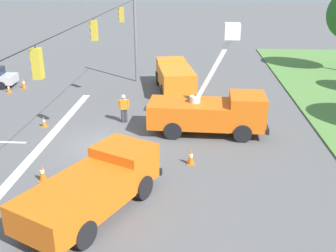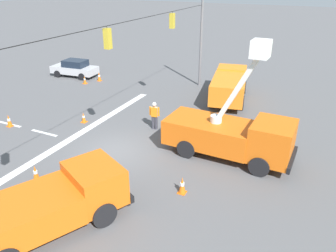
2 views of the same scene
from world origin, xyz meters
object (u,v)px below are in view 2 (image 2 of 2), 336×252
Objects in this scene: utility_truck_support_near at (229,85)px; utility_truck_support_far at (48,205)px; utility_truck_bucket_lift at (232,134)px; traffic_cone_mid_right at (84,117)px; road_worker at (154,114)px; traffic_cone_lane_edge_a at (9,121)px; sedan_silver at (75,68)px; traffic_cone_near_bucket at (36,173)px; traffic_cone_foreground_left at (99,76)px; traffic_cone_foreground_right at (85,80)px; traffic_cone_lane_edge_b at (182,185)px.

utility_truck_support_far is (16.55, -2.12, -0.12)m from utility_truck_support_near.
utility_truck_bucket_lift reaches higher than traffic_cone_mid_right.
utility_truck_bucket_lift reaches higher than road_worker.
utility_truck_support_far reaches higher than traffic_cone_lane_edge_a.
sedan_silver reaches higher than traffic_cone_near_bucket.
traffic_cone_foreground_left is 1.40m from traffic_cone_foreground_right.
traffic_cone_foreground_left is 1.03× the size of traffic_cone_lane_edge_b.
sedan_silver reaches higher than traffic_cone_foreground_left.
sedan_silver is 2.74m from traffic_cone_foreground_right.
utility_truck_support_near reaches higher than traffic_cone_mid_right.
traffic_cone_foreground_left is (0.24, 2.93, -0.37)m from sedan_silver.
road_worker is 2.19× the size of traffic_cone_lane_edge_b.
road_worker is 7.79m from traffic_cone_near_bucket.
utility_truck_support_far is 19.07m from traffic_cone_foreground_left.
traffic_cone_foreground_left is at bearing 85.30° from sedan_silver.
traffic_cone_lane_edge_b is at bearing -14.52° from utility_truck_bucket_lift.
utility_truck_support_near is 9.46× the size of traffic_cone_foreground_right.
utility_truck_bucket_lift is 16.65m from traffic_cone_foreground_right.
traffic_cone_mid_right is at bearing -148.21° from utility_truck_support_far.
traffic_cone_mid_right is at bearing -115.71° from traffic_cone_lane_edge_b.
utility_truck_support_far reaches higher than traffic_cone_foreground_right.
road_worker is (-9.51, -0.57, -0.09)m from utility_truck_support_far.
sedan_silver is (-0.03, -14.86, -0.42)m from utility_truck_support_near.
traffic_cone_lane_edge_a is 0.99× the size of traffic_cone_lane_edge_b.
utility_truck_support_near is 16.69m from utility_truck_support_far.
utility_truck_support_far is 3.67m from traffic_cone_near_bucket.
utility_truck_support_near is 15.32m from traffic_cone_near_bucket.
utility_truck_support_near is 8.34× the size of traffic_cone_near_bucket.
utility_truck_support_near is 9.81× the size of traffic_cone_mid_right.
utility_truck_support_near is at bearing 138.01° from traffic_cone_mid_right.
traffic_cone_foreground_right is 0.88× the size of traffic_cone_near_bucket.
traffic_cone_near_bucket is (7.40, -2.36, -0.60)m from road_worker.
utility_truck_support_near is 1.01× the size of utility_truck_support_far.
traffic_cone_lane_edge_a is 12.76m from traffic_cone_lane_edge_b.
traffic_cone_lane_edge_a is at bearing -97.64° from traffic_cone_lane_edge_b.
utility_truck_support_far is (8.18, -4.64, -0.26)m from utility_truck_bucket_lift.
utility_truck_support_far is at bearing 30.98° from traffic_cone_foreground_left.
utility_truck_support_far is 8.27× the size of traffic_cone_near_bucket.
traffic_cone_near_bucket is at bearing 58.46° from traffic_cone_lane_edge_a.
utility_truck_support_near reaches higher than traffic_cone_foreground_right.
utility_truck_support_far is 8.32× the size of traffic_cone_lane_edge_a.
traffic_cone_foreground_right is 15.03m from traffic_cone_near_bucket.
traffic_cone_near_bucket is 7.18m from traffic_cone_lane_edge_a.
utility_truck_support_far is at bearing 34.71° from traffic_cone_foreground_right.
utility_truck_bucket_lift reaches higher than traffic_cone_foreground_left.
traffic_cone_lane_edge_b reaches higher than traffic_cone_near_bucket.
sedan_silver is at bearing -94.70° from traffic_cone_foreground_left.
utility_truck_support_far reaches higher than traffic_cone_mid_right.
utility_truck_bucket_lift is at bearing 75.73° from road_worker.
utility_truck_support_far reaches higher than traffic_cone_lane_edge_b.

